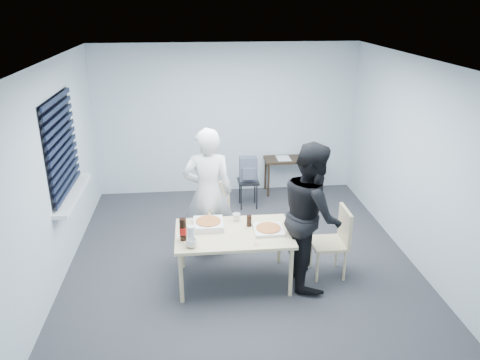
{
  "coord_description": "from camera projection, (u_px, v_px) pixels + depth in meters",
  "views": [
    {
      "loc": [
        -0.57,
        -5.4,
        3.27
      ],
      "look_at": [
        -0.01,
        0.1,
        1.11
      ],
      "focal_mm": 35.0,
      "sensor_mm": 36.0,
      "label": 1
    }
  ],
  "objects": [
    {
      "name": "person_white",
      "position": [
        208.0,
        193.0,
        6.12
      ],
      "size": [
        0.65,
        0.42,
        1.77
      ],
      "primitive_type": "imported",
      "rotation": [
        0.0,
        0.0,
        3.14
      ],
      "color": "silver",
      "rests_on": "ground"
    },
    {
      "name": "backpack",
      "position": [
        248.0,
        169.0,
        7.61
      ],
      "size": [
        0.29,
        0.21,
        0.4
      ],
      "rotation": [
        0.0,
        0.0,
        -0.07
      ],
      "color": "#585D66",
      "rests_on": "stool"
    },
    {
      "name": "rubber_band",
      "position": [
        257.0,
        244.0,
        5.28
      ],
      "size": [
        0.07,
        0.07,
        0.0
      ],
      "primitive_type": "torus",
      "rotation": [
        0.0,
        0.0,
        0.31
      ],
      "color": "red",
      "rests_on": "dining_table"
    },
    {
      "name": "dining_table",
      "position": [
        234.0,
        237.0,
        5.58
      ],
      "size": [
        1.38,
        0.87,
        0.67
      ],
      "color": "beige",
      "rests_on": "ground"
    },
    {
      "name": "black_box",
      "position": [
        304.0,
        156.0,
        8.25
      ],
      "size": [
        0.15,
        0.12,
        0.06
      ],
      "primitive_type": "cube",
      "rotation": [
        0.0,
        0.0,
        -0.2
      ],
      "color": "black",
      "rests_on": "side_table"
    },
    {
      "name": "mug_b",
      "position": [
        236.0,
        217.0,
        5.83
      ],
      "size": [
        0.1,
        0.1,
        0.09
      ],
      "primitive_type": "imported",
      "color": "white",
      "rests_on": "dining_table"
    },
    {
      "name": "chair_right",
      "position": [
        336.0,
        237.0,
        5.77
      ],
      "size": [
        0.42,
        0.42,
        0.89
      ],
      "color": "beige",
      "rests_on": "ground"
    },
    {
      "name": "cola_glass",
      "position": [
        249.0,
        221.0,
        5.68
      ],
      "size": [
        0.08,
        0.08,
        0.14
      ],
      "primitive_type": "cylinder",
      "rotation": [
        0.0,
        0.0,
        0.43
      ],
      "color": "black",
      "rests_on": "dining_table"
    },
    {
      "name": "room",
      "position": [
        65.0,
        154.0,
        5.88
      ],
      "size": [
        5.0,
        5.0,
        5.0
      ],
      "color": "#303135",
      "rests_on": "ground"
    },
    {
      "name": "mug_a",
      "position": [
        192.0,
        243.0,
        5.21
      ],
      "size": [
        0.17,
        0.17,
        0.1
      ],
      "primitive_type": "imported",
      "rotation": [
        0.0,
        0.0,
        0.52
      ],
      "color": "white",
      "rests_on": "dining_table"
    },
    {
      "name": "person_black",
      "position": [
        311.0,
        214.0,
        5.52
      ],
      "size": [
        0.47,
        0.86,
        1.77
      ],
      "primitive_type": "imported",
      "rotation": [
        0.0,
        0.0,
        1.57
      ],
      "color": "black",
      "rests_on": "ground"
    },
    {
      "name": "chair_far",
      "position": [
        216.0,
        209.0,
        6.53
      ],
      "size": [
        0.42,
        0.42,
        0.89
      ],
      "color": "beige",
      "rests_on": "ground"
    },
    {
      "name": "side_table",
      "position": [
        292.0,
        162.0,
        8.26
      ],
      "size": [
        0.95,
        0.42,
        0.64
      ],
      "color": "#332617",
      "rests_on": "ground"
    },
    {
      "name": "pizza_box_b",
      "position": [
        268.0,
        229.0,
        5.58
      ],
      "size": [
        0.35,
        0.35,
        0.05
      ],
      "rotation": [
        0.0,
        0.0,
        0.08
      ],
      "color": "white",
      "rests_on": "dining_table"
    },
    {
      "name": "soda_bottle",
      "position": [
        183.0,
        230.0,
        5.34
      ],
      "size": [
        0.08,
        0.08,
        0.27
      ],
      "rotation": [
        0.0,
        0.0,
        0.06
      ],
      "color": "black",
      "rests_on": "dining_table"
    },
    {
      "name": "stool",
      "position": [
        248.0,
        187.0,
        7.73
      ],
      "size": [
        0.34,
        0.34,
        0.47
      ],
      "color": "black",
      "rests_on": "ground"
    },
    {
      "name": "papers",
      "position": [
        283.0,
        158.0,
        8.22
      ],
      "size": [
        0.24,
        0.32,
        0.01
      ],
      "primitive_type": "cube",
      "rotation": [
        0.0,
        0.0,
        0.02
      ],
      "color": "white",
      "rests_on": "side_table"
    },
    {
      "name": "pizza_box_a",
      "position": [
        208.0,
        224.0,
        5.66
      ],
      "size": [
        0.36,
        0.36,
        0.09
      ],
      "rotation": [
        0.0,
        0.0,
        -0.05
      ],
      "color": "white",
      "rests_on": "dining_table"
    },
    {
      "name": "plastic_cups",
      "position": [
        191.0,
        235.0,
        5.27
      ],
      "size": [
        0.1,
        0.1,
        0.21
      ],
      "primitive_type": "cylinder",
      "rotation": [
        0.0,
        0.0,
        -0.16
      ],
      "color": "silver",
      "rests_on": "dining_table"
    }
  ]
}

